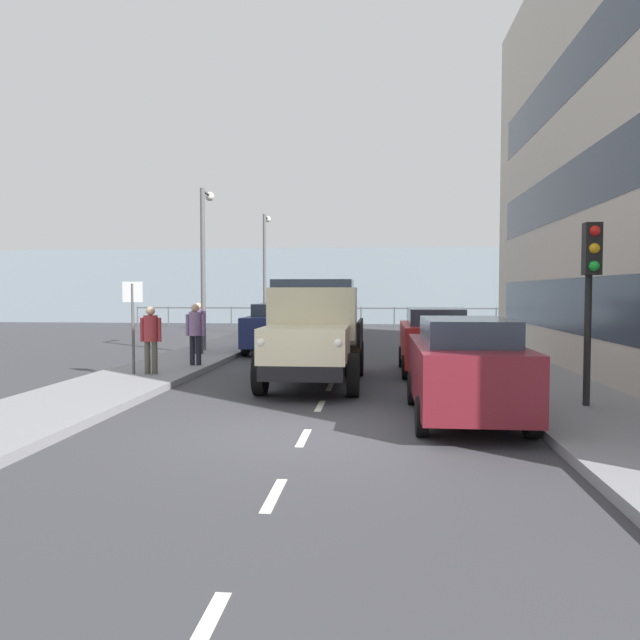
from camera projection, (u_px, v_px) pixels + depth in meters
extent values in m
plane|color=#38383D|center=(343.00, 362.00, 18.76)|extent=(80.00, 80.00, 0.00)
cube|color=gray|center=(501.00, 362.00, 18.31)|extent=(2.45, 38.55, 0.15)
cube|color=gray|center=(192.00, 358.00, 19.21)|extent=(2.45, 38.55, 0.15)
cube|color=silver|center=(202.00, 635.00, 3.90)|extent=(0.12, 1.10, 0.01)
cube|color=silver|center=(274.00, 495.00, 6.57)|extent=(0.12, 1.10, 0.01)
cube|color=silver|center=(304.00, 438.00, 9.12)|extent=(0.12, 1.10, 0.01)
cube|color=silver|center=(320.00, 406.00, 11.65)|extent=(0.12, 1.10, 0.01)
cube|color=silver|center=(330.00, 387.00, 13.95)|extent=(0.12, 1.10, 0.01)
cube|color=silver|center=(337.00, 373.00, 16.22)|extent=(0.12, 1.10, 0.01)
cube|color=silver|center=(343.00, 361.00, 18.97)|extent=(0.12, 1.10, 0.01)
cube|color=silver|center=(347.00, 353.00, 21.44)|extent=(0.12, 1.10, 0.01)
cube|color=silver|center=(351.00, 346.00, 24.28)|extent=(0.12, 1.10, 0.01)
cube|color=silver|center=(354.00, 341.00, 26.92)|extent=(0.12, 1.10, 0.01)
cube|color=silver|center=(356.00, 337.00, 29.12)|extent=(0.12, 1.10, 0.01)
cube|color=silver|center=(358.00, 333.00, 31.74)|extent=(0.12, 1.10, 0.01)
cube|color=silver|center=(359.00, 330.00, 34.12)|extent=(0.12, 1.10, 0.01)
cube|color=#2D3847|center=(578.00, 306.00, 15.15)|extent=(0.08, 17.05, 1.40)
cube|color=#2D3847|center=(581.00, 183.00, 15.01)|extent=(0.08, 17.05, 1.40)
cube|color=#2D3847|center=(583.00, 58.00, 14.87)|extent=(0.08, 17.05, 1.40)
cube|color=#84939E|center=(363.00, 286.00, 40.79)|extent=(80.00, 0.80, 5.00)
cylinder|color=#4C5156|center=(601.00, 318.00, 35.96)|extent=(0.08, 0.08, 1.20)
cylinder|color=#4C5156|center=(566.00, 318.00, 36.15)|extent=(0.08, 0.08, 1.20)
cylinder|color=#4C5156|center=(531.00, 318.00, 36.34)|extent=(0.08, 0.08, 1.20)
cylinder|color=#4C5156|center=(496.00, 317.00, 36.54)|extent=(0.08, 0.08, 1.20)
cylinder|color=#4C5156|center=(462.00, 317.00, 36.73)|extent=(0.08, 0.08, 1.20)
cylinder|color=#4C5156|center=(428.00, 317.00, 36.92)|extent=(0.08, 0.08, 1.20)
cylinder|color=#4C5156|center=(394.00, 317.00, 37.11)|extent=(0.08, 0.08, 1.20)
cylinder|color=#4C5156|center=(361.00, 317.00, 37.30)|extent=(0.08, 0.08, 1.20)
cylinder|color=#4C5156|center=(328.00, 317.00, 37.50)|extent=(0.08, 0.08, 1.20)
cylinder|color=#4C5156|center=(296.00, 317.00, 37.69)|extent=(0.08, 0.08, 1.20)
cylinder|color=#4C5156|center=(263.00, 316.00, 37.88)|extent=(0.08, 0.08, 1.20)
cylinder|color=#4C5156|center=(231.00, 316.00, 38.07)|extent=(0.08, 0.08, 1.20)
cylinder|color=#4C5156|center=(200.00, 316.00, 38.27)|extent=(0.08, 0.08, 1.20)
cylinder|color=#4C5156|center=(169.00, 316.00, 38.46)|extent=(0.08, 0.08, 1.20)
cylinder|color=#4C5156|center=(138.00, 316.00, 38.65)|extent=(0.08, 0.08, 1.20)
cube|color=#4C5156|center=(361.00, 308.00, 37.28)|extent=(28.00, 0.08, 0.08)
cube|color=black|center=(315.00, 358.00, 14.40)|extent=(1.64, 5.60, 0.30)
cube|color=beige|center=(306.00, 344.00, 12.54)|extent=(1.72, 1.90, 0.70)
cube|color=silver|center=(300.00, 349.00, 11.65)|extent=(1.16, 0.08, 0.56)
sphere|color=white|center=(339.00, 343.00, 11.57)|extent=(0.20, 0.20, 0.20)
sphere|color=white|center=(261.00, 342.00, 11.71)|extent=(0.20, 0.20, 0.20)
cube|color=beige|center=(313.00, 313.00, 14.01)|extent=(1.93, 1.34, 1.15)
cube|color=#2D3847|center=(313.00, 292.00, 13.99)|extent=(1.78, 1.23, 0.56)
cube|color=#2D2319|center=(320.00, 344.00, 15.72)|extent=(2.10, 2.80, 0.16)
cube|color=black|center=(360.00, 331.00, 15.61)|extent=(0.08, 2.80, 0.56)
cube|color=black|center=(281.00, 331.00, 15.81)|extent=(0.08, 2.80, 0.56)
cylinder|color=black|center=(353.00, 375.00, 12.64)|extent=(0.24, 0.90, 0.90)
cylinder|color=black|center=(260.00, 374.00, 12.83)|extent=(0.24, 0.90, 0.90)
cylinder|color=black|center=(359.00, 358.00, 15.84)|extent=(0.24, 0.90, 0.90)
cylinder|color=black|center=(284.00, 357.00, 16.03)|extent=(0.24, 0.90, 0.90)
cube|color=maroon|center=(464.00, 372.00, 10.41)|extent=(1.67, 4.20, 1.00)
cube|color=#2D3847|center=(466.00, 331.00, 10.18)|extent=(1.37, 2.31, 0.42)
cylinder|color=black|center=(412.00, 389.00, 11.81)|extent=(0.18, 0.60, 0.60)
cylinder|color=black|center=(497.00, 390.00, 11.65)|extent=(0.18, 0.60, 0.60)
cylinder|color=black|center=(422.00, 416.00, 9.22)|extent=(0.18, 0.60, 0.60)
cylinder|color=black|center=(531.00, 418.00, 9.06)|extent=(0.18, 0.60, 0.60)
cube|color=#B21E1E|center=(434.00, 343.00, 16.26)|extent=(1.66, 3.84, 1.00)
cube|color=#2D3847|center=(435.00, 316.00, 16.02)|extent=(1.36, 2.11, 0.42)
cylinder|color=black|center=(402.00, 357.00, 17.54)|extent=(0.18, 0.60, 0.60)
cylinder|color=black|center=(458.00, 357.00, 17.39)|extent=(0.18, 0.60, 0.60)
cylinder|color=black|center=(406.00, 367.00, 15.17)|extent=(0.18, 0.60, 0.60)
cylinder|color=black|center=(471.00, 368.00, 15.02)|extent=(0.18, 0.60, 0.60)
cube|color=navy|center=(276.00, 330.00, 21.89)|extent=(1.70, 4.52, 1.00)
cube|color=#2D3847|center=(277.00, 309.00, 22.06)|extent=(1.40, 2.49, 0.42)
cylinder|color=black|center=(293.00, 347.00, 20.44)|extent=(0.18, 0.60, 0.60)
cylinder|color=black|center=(245.00, 347.00, 20.60)|extent=(0.18, 0.60, 0.60)
cylinder|color=black|center=(304.00, 341.00, 23.23)|extent=(0.18, 0.60, 0.60)
cylinder|color=black|center=(261.00, 340.00, 23.39)|extent=(0.18, 0.60, 0.60)
cube|color=black|center=(300.00, 321.00, 28.49)|extent=(1.82, 4.45, 1.00)
cube|color=#2D3847|center=(301.00, 305.00, 28.66)|extent=(1.49, 2.45, 0.42)
cylinder|color=black|center=(316.00, 334.00, 27.06)|extent=(0.18, 0.60, 0.60)
cylinder|color=black|center=(277.00, 333.00, 27.23)|extent=(0.18, 0.60, 0.60)
cylinder|color=black|center=(322.00, 330.00, 29.80)|extent=(0.18, 0.60, 0.60)
cylinder|color=black|center=(286.00, 329.00, 29.97)|extent=(0.18, 0.60, 0.60)
cube|color=#B7BABF|center=(316.00, 315.00, 35.34)|extent=(1.71, 4.44, 1.00)
cube|color=#2D3847|center=(316.00, 302.00, 35.51)|extent=(1.41, 2.44, 0.42)
cylinder|color=black|center=(328.00, 325.00, 33.92)|extent=(0.18, 0.60, 0.60)
cylinder|color=black|center=(298.00, 325.00, 34.07)|extent=(0.18, 0.60, 0.60)
cylinder|color=black|center=(332.00, 322.00, 36.65)|extent=(0.18, 0.60, 0.60)
cylinder|color=black|center=(304.00, 322.00, 36.81)|extent=(0.18, 0.60, 0.60)
cylinder|color=#4C473D|center=(155.00, 358.00, 15.00)|extent=(0.14, 0.14, 0.80)
cylinder|color=#4C473D|center=(148.00, 358.00, 15.02)|extent=(0.14, 0.14, 0.80)
cylinder|color=maroon|center=(151.00, 328.00, 14.98)|extent=(0.34, 0.34, 0.63)
cylinder|color=maroon|center=(160.00, 330.00, 14.96)|extent=(0.09, 0.09, 0.58)
cylinder|color=maroon|center=(142.00, 330.00, 15.00)|extent=(0.09, 0.09, 0.58)
sphere|color=tan|center=(150.00, 311.00, 14.96)|extent=(0.22, 0.22, 0.22)
cylinder|color=black|center=(199.00, 350.00, 16.81)|extent=(0.14, 0.14, 0.81)
cylinder|color=black|center=(192.00, 350.00, 16.82)|extent=(0.14, 0.14, 0.81)
cylinder|color=gray|center=(195.00, 324.00, 16.78)|extent=(0.34, 0.34, 0.64)
cylinder|color=gray|center=(203.00, 325.00, 16.76)|extent=(0.09, 0.09, 0.59)
cylinder|color=gray|center=(187.00, 325.00, 16.80)|extent=(0.09, 0.09, 0.59)
sphere|color=tan|center=(195.00, 308.00, 16.76)|extent=(0.22, 0.22, 0.22)
cylinder|color=#383342|center=(201.00, 341.00, 19.86)|extent=(0.14, 0.14, 0.80)
cylinder|color=#383342|center=(195.00, 341.00, 19.88)|extent=(0.14, 0.14, 0.80)
cylinder|color=gray|center=(198.00, 319.00, 19.84)|extent=(0.34, 0.34, 0.63)
cylinder|color=gray|center=(205.00, 320.00, 19.82)|extent=(0.09, 0.09, 0.58)
cylinder|color=gray|center=(191.00, 320.00, 19.86)|extent=(0.09, 0.09, 0.58)
sphere|color=tan|center=(198.00, 306.00, 19.82)|extent=(0.22, 0.22, 0.22)
cylinder|color=black|center=(588.00, 315.00, 10.83)|extent=(0.12, 0.12, 3.20)
cube|color=black|center=(592.00, 249.00, 10.64)|extent=(0.28, 0.24, 0.90)
sphere|color=red|center=(595.00, 231.00, 10.50)|extent=(0.18, 0.18, 0.18)
sphere|color=orange|center=(594.00, 248.00, 10.52)|extent=(0.18, 0.18, 0.18)
sphere|color=green|center=(594.00, 266.00, 10.53)|extent=(0.18, 0.18, 0.18)
cylinder|color=#59595B|center=(203.00, 269.00, 21.04)|extent=(0.16, 0.16, 5.51)
cylinder|color=#59595B|center=(206.00, 193.00, 21.37)|extent=(0.10, 0.90, 0.10)
sphere|color=silver|center=(210.00, 196.00, 21.81)|extent=(0.32, 0.32, 0.32)
cylinder|color=#59595B|center=(265.00, 273.00, 30.90)|extent=(0.16, 0.16, 5.86)
cylinder|color=#59595B|center=(266.00, 217.00, 31.21)|extent=(0.10, 0.90, 0.10)
sphere|color=silver|center=(268.00, 219.00, 31.66)|extent=(0.32, 0.32, 0.32)
cylinder|color=#4C4C4C|center=(133.00, 329.00, 15.06)|extent=(0.07, 0.07, 2.20)
cube|color=silver|center=(133.00, 292.00, 15.02)|extent=(0.50, 0.04, 0.50)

